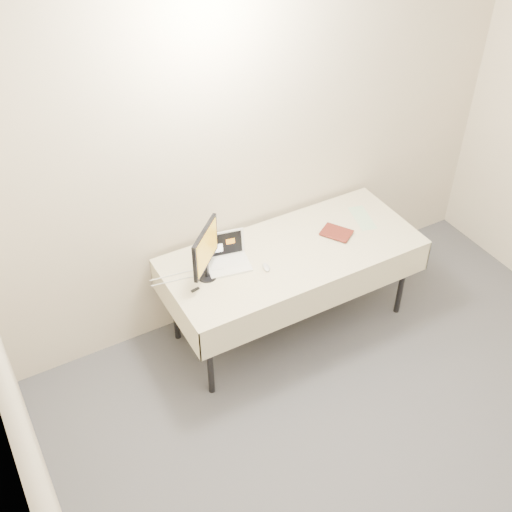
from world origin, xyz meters
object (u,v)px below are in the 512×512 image
table (293,257)px  book (333,228)px  monitor (205,250)px  laptop (226,256)px

table → book: bearing=-6.3°
monitor → laptop: bearing=-22.3°
table → laptop: bearing=165.8°
laptop → monitor: monitor is taller
laptop → monitor: (-0.18, -0.07, 0.18)m
laptop → book: 0.80m
book → laptop: bearing=136.6°
monitor → book: bearing=-48.4°
monitor → book: size_ratio=1.84×
monitor → table: bearing=-47.7°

